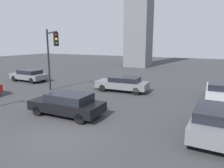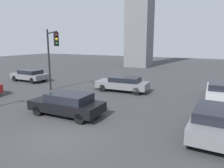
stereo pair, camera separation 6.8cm
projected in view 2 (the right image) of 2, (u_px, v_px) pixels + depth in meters
name	position (u px, v px, depth m)	size (l,w,h in m)	color
ground_plane	(60.00, 136.00, 9.98)	(108.97, 108.97, 0.00)	#38383A
traffic_light_1	(52.00, 48.00, 17.28)	(3.30, 2.49, 5.53)	black
car_0	(30.00, 75.00, 23.72)	(4.31, 2.01, 1.32)	slate
car_3	(123.00, 84.00, 18.89)	(4.76, 2.22, 1.33)	slate
car_5	(220.00, 90.00, 16.21)	(2.00, 4.73, 1.36)	#ADB2B7
car_6	(214.00, 121.00, 9.81)	(2.03, 4.66, 1.47)	slate
car_7	(67.00, 104.00, 12.71)	(4.58, 2.07, 1.39)	black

